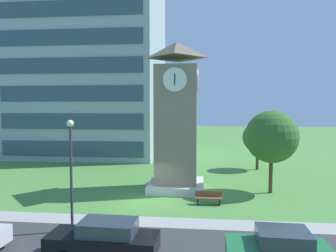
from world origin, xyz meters
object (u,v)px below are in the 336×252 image
park_bench (209,198)px  tree_near_tower (272,137)px  street_lamp (71,163)px  tree_by_building (258,137)px  parked_car_green (279,250)px  parked_car_black (104,239)px  clock_tower (177,124)px

park_bench → tree_near_tower: size_ratio=0.29×
park_bench → street_lamp: (-7.27, -5.26, 3.19)m
street_lamp → tree_by_building: size_ratio=1.20×
park_bench → street_lamp: size_ratio=0.31×
park_bench → parked_car_green: size_ratio=0.44×
parked_car_black → parked_car_green: size_ratio=1.17×
street_lamp → tree_by_building: (12.57, 17.26, -0.31)m
parked_car_green → parked_car_black: bearing=177.9°
tree_near_tower → clock_tower: bearing=177.8°
tree_by_building → tree_near_tower: tree_near_tower is taller
clock_tower → park_bench: (2.43, -3.56, -4.73)m
street_lamp → parked_car_black: bearing=-46.3°
tree_by_building → parked_car_green: tree_by_building is taller
park_bench → tree_near_tower: 6.92m
park_bench → tree_by_building: 13.43m
parked_car_black → tree_by_building: bearing=63.4°
park_bench → street_lamp: street_lamp is taller
park_bench → clock_tower: bearing=124.4°
park_bench → tree_by_building: tree_by_building is taller
park_bench → tree_by_building: (5.29, 12.00, 2.88)m
parked_car_black → parked_car_green: 7.26m
park_bench → street_lamp: 9.53m
parked_car_black → street_lamp: bearing=133.7°
clock_tower → tree_by_building: bearing=47.5°
tree_by_building → parked_car_black: size_ratio=1.02×
park_bench → tree_near_tower: (4.75, 3.28, 3.81)m
clock_tower → park_bench: size_ratio=6.37×
parked_car_green → park_bench: bearing=107.3°
clock_tower → tree_near_tower: bearing=-2.2°
street_lamp → park_bench: bearing=35.9°
tree_by_building → tree_near_tower: (-0.55, -8.71, 0.93)m
clock_tower → parked_car_green: bearing=-67.0°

